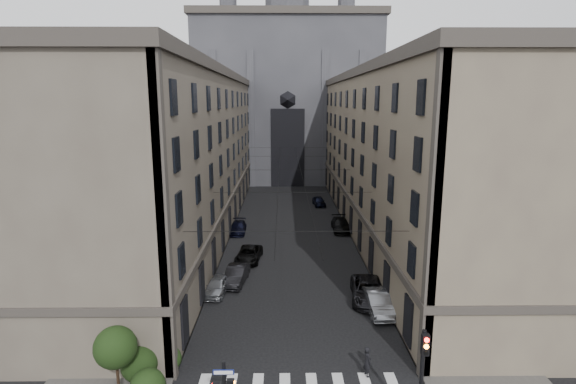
{
  "coord_description": "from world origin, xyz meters",
  "views": [
    {
      "loc": [
        -0.81,
        -16.64,
        15.44
      ],
      "look_at": [
        -0.52,
        10.8,
        9.83
      ],
      "focal_mm": 28.0,
      "sensor_mm": 36.0,
      "label": 1
    }
  ],
  "objects_px": {
    "car_left_midnear": "(236,275)",
    "car_left_midfar": "(249,254)",
    "car_right_midfar": "(341,225)",
    "pedestrian": "(367,361)",
    "car_left_far": "(238,227)",
    "car_right_midnear": "(368,291)",
    "car_right_near": "(378,302)",
    "traffic_light_right": "(423,369)",
    "car_right_far": "(319,201)",
    "car_left_near": "(217,286)",
    "gothic_tower": "(287,88)"
  },
  "relations": [
    {
      "from": "car_right_midfar",
      "to": "pedestrian",
      "type": "height_order",
      "value": "pedestrian"
    },
    {
      "from": "car_left_near",
      "to": "car_left_far",
      "type": "bearing_deg",
      "value": 96.85
    },
    {
      "from": "car_right_near",
      "to": "pedestrian",
      "type": "relative_size",
      "value": 2.59
    },
    {
      "from": "car_left_midnear",
      "to": "car_right_midnear",
      "type": "bearing_deg",
      "value": -10.16
    },
    {
      "from": "car_left_far",
      "to": "car_right_midnear",
      "type": "relative_size",
      "value": 0.8
    },
    {
      "from": "car_right_near",
      "to": "car_right_midnear",
      "type": "height_order",
      "value": "car_right_midnear"
    },
    {
      "from": "car_left_midnear",
      "to": "gothic_tower",
      "type": "bearing_deg",
      "value": 92.55
    },
    {
      "from": "car_left_near",
      "to": "car_right_far",
      "type": "xyz_separation_m",
      "value": [
        10.69,
        31.04,
        -0.02
      ]
    },
    {
      "from": "car_left_midfar",
      "to": "car_right_far",
      "type": "relative_size",
      "value": 1.23
    },
    {
      "from": "traffic_light_right",
      "to": "car_right_midfar",
      "type": "relative_size",
      "value": 1.02
    },
    {
      "from": "car_right_near",
      "to": "car_left_near",
      "type": "bearing_deg",
      "value": 163.07
    },
    {
      "from": "gothic_tower",
      "to": "car_right_midfar",
      "type": "xyz_separation_m",
      "value": [
        6.12,
        -39.54,
        -17.06
      ]
    },
    {
      "from": "gothic_tower",
      "to": "traffic_light_right",
      "type": "relative_size",
      "value": 11.15
    },
    {
      "from": "car_right_far",
      "to": "car_left_midnear",
      "type": "bearing_deg",
      "value": -114.62
    },
    {
      "from": "car_left_near",
      "to": "car_left_far",
      "type": "distance_m",
      "value": 17.09
    },
    {
      "from": "car_left_midnear",
      "to": "car_right_midnear",
      "type": "xyz_separation_m",
      "value": [
        10.73,
        -3.44,
        0.05
      ]
    },
    {
      "from": "car_left_far",
      "to": "car_right_near",
      "type": "relative_size",
      "value": 0.97
    },
    {
      "from": "car_right_midfar",
      "to": "car_right_far",
      "type": "bearing_deg",
      "value": 97.42
    },
    {
      "from": "gothic_tower",
      "to": "car_left_midnear",
      "type": "xyz_separation_m",
      "value": [
        -4.88,
        -55.29,
        -17.06
      ]
    },
    {
      "from": "car_left_near",
      "to": "pedestrian",
      "type": "height_order",
      "value": "pedestrian"
    },
    {
      "from": "car_left_midfar",
      "to": "car_right_midnear",
      "type": "xyz_separation_m",
      "value": [
        10.05,
        -8.92,
        0.12
      ]
    },
    {
      "from": "car_right_midfar",
      "to": "car_right_far",
      "type": "relative_size",
      "value": 1.31
    },
    {
      "from": "car_right_near",
      "to": "car_right_midnear",
      "type": "distance_m",
      "value": 2.07
    },
    {
      "from": "traffic_light_right",
      "to": "pedestrian",
      "type": "relative_size",
      "value": 2.9
    },
    {
      "from": "car_left_midfar",
      "to": "car_right_midnear",
      "type": "relative_size",
      "value": 0.85
    },
    {
      "from": "traffic_light_right",
      "to": "car_right_midnear",
      "type": "distance_m",
      "value": 14.52
    },
    {
      "from": "car_left_far",
      "to": "car_right_far",
      "type": "height_order",
      "value": "car_right_far"
    },
    {
      "from": "gothic_tower",
      "to": "car_right_midnear",
      "type": "relative_size",
      "value": 10.2
    },
    {
      "from": "car_left_near",
      "to": "car_left_midnear",
      "type": "bearing_deg",
      "value": 64.89
    },
    {
      "from": "car_left_far",
      "to": "car_right_midfar",
      "type": "height_order",
      "value": "car_right_midfar"
    },
    {
      "from": "car_left_midnear",
      "to": "car_right_near",
      "type": "relative_size",
      "value": 0.97
    },
    {
      "from": "car_right_near",
      "to": "car_right_midfar",
      "type": "bearing_deg",
      "value": 88.48
    },
    {
      "from": "car_left_far",
      "to": "car_right_near",
      "type": "height_order",
      "value": "car_right_near"
    },
    {
      "from": "car_left_far",
      "to": "car_right_midnear",
      "type": "height_order",
      "value": "car_right_midnear"
    },
    {
      "from": "gothic_tower",
      "to": "car_right_midfar",
      "type": "height_order",
      "value": "gothic_tower"
    },
    {
      "from": "gothic_tower",
      "to": "car_right_midnear",
      "type": "xyz_separation_m",
      "value": [
        5.85,
        -58.73,
        -17.01
      ]
    },
    {
      "from": "car_left_midnear",
      "to": "car_left_midfar",
      "type": "height_order",
      "value": "car_left_midnear"
    },
    {
      "from": "traffic_light_right",
      "to": "car_left_midfar",
      "type": "xyz_separation_m",
      "value": [
        -9.8,
        23.22,
        -2.62
      ]
    },
    {
      "from": "gothic_tower",
      "to": "pedestrian",
      "type": "bearing_deg",
      "value": -86.72
    },
    {
      "from": "gothic_tower",
      "to": "car_left_near",
      "type": "bearing_deg",
      "value": -96.16
    },
    {
      "from": "car_left_near",
      "to": "pedestrian",
      "type": "relative_size",
      "value": 2.23
    },
    {
      "from": "car_left_far",
      "to": "car_right_midfar",
      "type": "xyz_separation_m",
      "value": [
        12.32,
        0.78,
        0.08
      ]
    },
    {
      "from": "gothic_tower",
      "to": "traffic_light_right",
      "type": "height_order",
      "value": "gothic_tower"
    },
    {
      "from": "car_left_midnear",
      "to": "car_right_midnear",
      "type": "height_order",
      "value": "car_right_midnear"
    },
    {
      "from": "traffic_light_right",
      "to": "car_right_midfar",
      "type": "height_order",
      "value": "traffic_light_right"
    },
    {
      "from": "gothic_tower",
      "to": "traffic_light_right",
      "type": "xyz_separation_m",
      "value": [
        5.6,
        -73.04,
        -14.51
      ]
    },
    {
      "from": "gothic_tower",
      "to": "car_left_midnear",
      "type": "distance_m",
      "value": 58.07
    },
    {
      "from": "gothic_tower",
      "to": "pedestrian",
      "type": "height_order",
      "value": "gothic_tower"
    },
    {
      "from": "gothic_tower",
      "to": "car_right_near",
      "type": "xyz_separation_m",
      "value": [
        6.2,
        -60.77,
        -17.03
      ]
    },
    {
      "from": "car_left_midnear",
      "to": "car_left_midfar",
      "type": "distance_m",
      "value": 5.52
    }
  ]
}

